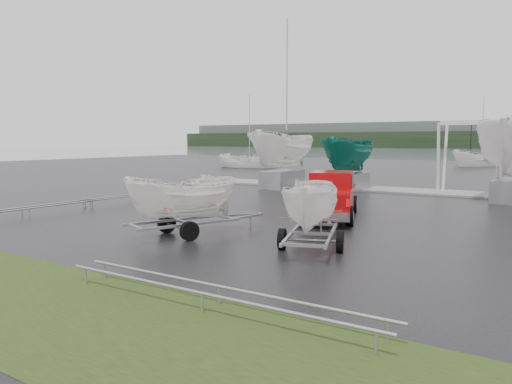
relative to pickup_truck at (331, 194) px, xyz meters
name	(u,v)px	position (x,y,z in m)	size (l,w,h in m)	color
ground_plane	(283,220)	(-1.18, -1.68, -0.92)	(120.00, 120.00, 0.00)	black
grass_verge	(8,293)	(-1.18, -12.68, -0.92)	(40.00, 40.00, 0.00)	black
dock	(392,190)	(-1.18, 11.32, -0.87)	(30.00, 3.00, 0.12)	gray
pickup_truck	(331,194)	(0.00, 0.00, 0.00)	(3.51, 5.62, 1.77)	maroon
trailer_hitched	(312,165)	(2.10, -5.76, 1.43)	(2.34, 3.79, 4.32)	#95979D
trailer_parked	(182,161)	(-2.22, -6.26, 1.46)	(2.41, 3.78, 4.38)	#95979D
boat_hoist	(471,147)	(3.11, 11.32, 1.75)	(3.30, 2.18, 4.12)	silver
keelboat_0	(283,125)	(-7.67, 9.32, 3.04)	(2.49, 3.20, 10.66)	#95979D
keelboat_1	(349,136)	(-3.29, 9.52, 2.34)	(2.09, 3.20, 6.66)	#95979D
mast_rack_0	(138,194)	(-10.18, -0.68, -0.57)	(0.56, 6.50, 0.06)	#95979D
mast_rack_1	(25,208)	(-10.18, -6.68, -0.57)	(0.56, 6.50, 0.06)	#95979D
mast_rack_2	(211,290)	(2.82, -11.18, -0.57)	(7.00, 0.56, 0.06)	#95979D
moored_boat_0	(249,168)	(-22.46, 27.45, -0.92)	(3.47, 3.43, 11.56)	white
moored_boat_1	(481,166)	(-1.57, 44.39, -0.92)	(4.16, 4.17, 11.88)	white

